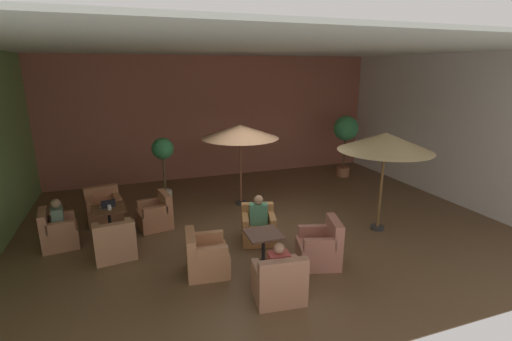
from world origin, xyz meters
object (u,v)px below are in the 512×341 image
Objects in this scene: armchair_front_right_west at (206,257)px; potted_tree_mid_left at (346,133)px; cafe_table_front_right at (263,242)px; cafe_table_front_left at (109,215)px; armchair_front_left_north at (156,215)px; open_laptop at (108,205)px; armchair_front_left_west at (115,243)px; patio_umbrella_center_beige at (386,142)px; armchair_front_left_south at (58,232)px; armchair_front_right_south at (258,228)px; iced_drink_cup at (109,208)px; potted_tree_left_corner at (163,159)px; patron_with_friend at (279,263)px; patio_umbrella_tall_red at (240,132)px; armchair_front_left_east at (104,209)px; patron_blue_shirt at (258,211)px; armchair_front_right_north at (279,283)px; armchair_front_right_east at (320,248)px; patron_by_window at (57,215)px.

armchair_front_right_west is 7.75m from potted_tree_mid_left.
cafe_table_front_left is at bearing 140.18° from cafe_table_front_right.
open_laptop reaches higher than armchair_front_left_north.
patio_umbrella_center_beige reaches higher than armchair_front_left_west.
armchair_front_left_south reaches higher than cafe_table_front_right.
armchair_front_left_south is at bearing 164.47° from armchair_front_right_south.
open_laptop is (-0.04, 0.17, -0.00)m from iced_drink_cup.
potted_tree_left_corner is 3.17× the size of patron_with_friend.
patio_umbrella_center_beige reaches higher than armchair_front_left_north.
cafe_table_front_right is 3.78m from patio_umbrella_tall_red.
armchair_front_left_east is at bearing 53.44° from armchair_front_left_south.
cafe_table_front_left is at bearing -80.69° from armchair_front_left_east.
armchair_front_left_east is at bearing -159.24° from potted_tree_left_corner.
armchair_front_left_west is at bearing 174.53° from patron_blue_shirt.
armchair_front_right_south is at bearing -20.73° from iced_drink_cup.
potted_tree_left_corner is at bearing 143.89° from patio_umbrella_center_beige.
armchair_front_right_west reaches higher than armchair_front_right_south.
armchair_front_left_south is 1.14m from open_laptop.
armchair_front_left_south is 1.22× the size of cafe_table_front_right.
cafe_table_front_left is 0.89× the size of armchair_front_right_north.
patron_with_friend is (2.90, -4.51, 0.35)m from armchair_front_left_east.
potted_tree_left_corner is at bearing 120.24° from armchair_front_right_south.
iced_drink_cup is (-6.03, 1.60, -1.39)m from patio_umbrella_center_beige.
armchair_front_right_east reaches higher than armchair_front_right_west.
cafe_table_front_left is at bearing 157.57° from armchair_front_right_south.
patron_with_friend is at bearing -52.05° from open_laptop.
iced_drink_cup is (1.08, 0.01, 0.43)m from armchair_front_left_south.
armchair_front_left_east reaches higher than armchair_front_right_west.
armchair_front_left_north is 0.98× the size of armchair_front_right_west.
potted_tree_mid_left reaches higher than armchair_front_right_west.
patio_umbrella_center_beige reaches higher than armchair_front_left_south.
patio_umbrella_center_beige is (6.06, -1.73, 1.62)m from cafe_table_front_left.
potted_tree_left_corner is at bearing 64.21° from armchair_front_left_west.
patron_by_window reaches higher than armchair_front_left_north.
armchair_front_left_south is at bearing -126.56° from armchair_front_left_east.
armchair_front_right_north is 5.43m from potted_tree_left_corner.
armchair_front_right_north is 1.38× the size of patron_by_window.
cafe_table_front_left is 2.19× the size of open_laptop.
patron_blue_shirt is (2.10, -1.53, 0.39)m from armchair_front_left_north.
cafe_table_front_left is 7.17× the size of iced_drink_cup.
potted_tree_mid_left is (4.31, 1.48, -0.50)m from patio_umbrella_tall_red.
armchair_front_left_north is 1.83m from potted_tree_left_corner.
patron_by_window is at bearing 7.27° from armchair_front_left_south.
potted_tree_left_corner reaches higher than armchair_front_left_north.
armchair_front_right_north is at bearing -43.33° from armchair_front_left_west.
armchair_front_left_west is 1.24× the size of cafe_table_front_right.
armchair_front_left_west is at bearing 156.72° from armchair_front_right_east.
open_laptop is at bearing 156.24° from patron_blue_shirt.
open_laptop is (-1.05, -0.14, 0.43)m from armchair_front_left_north.
armchair_front_left_east is at bearing 144.75° from armchair_front_right_south.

